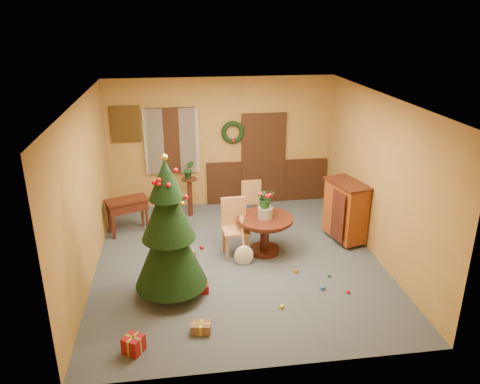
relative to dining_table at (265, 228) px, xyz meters
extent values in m
plane|color=#343F4C|center=(-0.52, -0.24, -0.49)|extent=(5.50, 5.50, 0.00)
plane|color=silver|center=(-0.52, -0.24, 2.41)|extent=(5.50, 5.50, 0.00)
plane|color=olive|center=(-0.52, 2.51, 0.96)|extent=(5.00, 0.00, 5.00)
plane|color=olive|center=(-0.52, -2.99, 0.96)|extent=(5.00, 0.00, 5.00)
plane|color=olive|center=(-3.02, -0.24, 0.96)|extent=(0.00, 5.50, 5.50)
plane|color=olive|center=(1.98, -0.24, 0.96)|extent=(0.00, 5.50, 5.50)
cube|color=black|center=(0.53, 2.47, 0.01)|extent=(2.80, 0.06, 1.00)
cube|color=black|center=(0.43, 2.46, 0.56)|extent=(1.00, 0.08, 2.10)
cube|color=white|center=(0.43, 2.49, 0.51)|extent=(0.80, 0.03, 1.90)
cube|color=black|center=(-1.62, 2.46, 1.06)|extent=(1.05, 0.08, 1.45)
cube|color=white|center=(-1.62, 2.49, 1.06)|extent=(0.88, 0.03, 1.25)
cube|color=white|center=(-2.00, 2.41, 1.06)|extent=(0.42, 0.02, 1.45)
cube|color=white|center=(-1.24, 2.41, 1.06)|extent=(0.42, 0.02, 1.45)
torus|color=black|center=(-0.27, 2.43, 1.21)|extent=(0.51, 0.11, 0.51)
cube|color=#4C3819|center=(-2.57, 2.47, 1.46)|extent=(0.62, 0.05, 0.78)
cube|color=gray|center=(-2.57, 2.50, 1.46)|extent=(0.48, 0.02, 0.62)
cylinder|color=black|center=(0.00, 0.00, 0.18)|extent=(1.02, 1.02, 0.05)
cylinder|color=black|center=(0.00, 0.00, 0.13)|extent=(0.92, 0.92, 0.04)
cylinder|color=black|center=(0.00, 0.00, -0.15)|extent=(0.16, 0.16, 0.57)
cylinder|color=black|center=(0.00, 0.00, -0.45)|extent=(0.55, 0.55, 0.09)
cylinder|color=slate|center=(0.00, 0.00, 0.31)|extent=(0.27, 0.27, 0.20)
imported|color=#1E4C23|center=(0.00, 0.00, 0.60)|extent=(0.34, 0.29, 0.37)
cube|color=#99673D|center=(-0.54, -0.03, 0.00)|extent=(0.48, 0.48, 0.05)
cube|color=#99673D|center=(-0.55, 0.18, 0.30)|extent=(0.46, 0.07, 0.55)
cube|color=#99673D|center=(-0.37, 0.17, -0.26)|extent=(0.05, 0.05, 0.47)
cube|color=#99673D|center=(-0.74, 0.15, -0.26)|extent=(0.05, 0.05, 0.47)
cube|color=#99673D|center=(-0.35, -0.20, -0.26)|extent=(0.05, 0.05, 0.47)
cube|color=#99673D|center=(-0.72, -0.22, -0.26)|extent=(0.05, 0.05, 0.47)
cube|color=#99673D|center=(-0.04, 1.52, -0.05)|extent=(0.43, 0.43, 0.05)
cube|color=#99673D|center=(-0.04, 1.34, 0.21)|extent=(0.41, 0.06, 0.49)
cube|color=#99673D|center=(-0.20, 1.35, -0.28)|extent=(0.05, 0.05, 0.42)
cube|color=#99673D|center=(0.13, 1.36, -0.28)|extent=(0.05, 0.05, 0.42)
cube|color=#99673D|center=(-0.22, 1.68, -0.28)|extent=(0.05, 0.05, 0.42)
cube|color=#99673D|center=(0.12, 1.70, -0.28)|extent=(0.05, 0.05, 0.42)
cylinder|color=black|center=(-1.29, 1.90, -0.08)|extent=(0.10, 0.10, 0.83)
cylinder|color=black|center=(-1.29, 1.90, 0.35)|extent=(0.33, 0.33, 0.03)
imported|color=#19471E|center=(-1.29, 1.90, 0.56)|extent=(0.23, 0.18, 0.40)
cylinder|color=#382111|center=(-1.70, -1.16, -0.37)|extent=(0.14, 0.14, 0.24)
cone|color=black|center=(-1.70, -1.16, 0.37)|extent=(1.12, 1.12, 1.32)
cone|color=black|center=(-1.70, -1.16, 0.98)|extent=(0.82, 0.82, 0.97)
cone|color=black|center=(-1.70, -1.16, 1.44)|extent=(0.53, 0.53, 0.61)
sphere|color=gold|center=(-1.70, -1.16, 1.77)|extent=(0.10, 0.10, 0.10)
cube|color=black|center=(-2.56, 1.22, 0.20)|extent=(0.90, 0.67, 0.05)
cube|color=black|center=(-2.56, 1.22, 0.08)|extent=(0.84, 0.62, 0.17)
cube|color=black|center=(-2.90, 1.22, -0.16)|extent=(0.15, 0.28, 0.67)
cube|color=black|center=(-2.22, 1.22, -0.16)|extent=(0.15, 0.28, 0.67)
cube|color=#5D220A|center=(1.63, 0.29, 0.12)|extent=(0.64, 0.96, 1.09)
cube|color=black|center=(1.63, 0.29, 0.69)|extent=(0.71, 1.03, 0.04)
cylinder|color=black|center=(1.63, -0.09, -0.45)|extent=(0.06, 0.06, 0.08)
cylinder|color=black|center=(1.63, 0.66, -0.45)|extent=(0.06, 0.06, 0.08)
cube|color=brown|center=(-1.31, -2.17, -0.42)|extent=(0.29, 0.23, 0.14)
cube|color=#AAA92D|center=(-1.31, -2.17, -0.42)|extent=(0.27, 0.07, 0.14)
cube|color=#AAA92D|center=(-1.31, -2.17, -0.42)|extent=(0.07, 0.20, 0.14)
cube|color=maroon|center=(-2.21, -2.45, -0.38)|extent=(0.32, 0.32, 0.23)
cube|color=#AAA92D|center=(-2.21, -2.45, -0.38)|extent=(0.22, 0.15, 0.24)
cube|color=#AAA92D|center=(-2.21, -2.45, -0.38)|extent=(0.15, 0.22, 0.24)
cube|color=brown|center=(-1.44, -0.08, -0.42)|extent=(0.33, 0.31, 0.15)
cube|color=#AAA92D|center=(-1.44, -0.08, -0.42)|extent=(0.25, 0.17, 0.15)
cube|color=#AAA92D|center=(-1.44, -0.08, -0.42)|extent=(0.13, 0.18, 0.15)
cube|color=maroon|center=(-1.32, -1.16, -0.43)|extent=(0.39, 0.19, 0.13)
cube|color=#AAA92D|center=(-1.32, -1.16, -0.43)|extent=(0.39, 0.06, 0.14)
cube|color=#AAA92D|center=(-1.32, -1.16, -0.43)|extent=(0.07, 0.16, 0.14)
cube|color=#285BAF|center=(0.70, -1.37, -0.47)|extent=(0.09, 0.09, 0.05)
sphere|color=#248734|center=(0.92, -1.01, -0.46)|extent=(0.06, 0.06, 0.06)
cube|color=gold|center=(-0.07, -1.78, -0.47)|extent=(0.09, 0.09, 0.05)
sphere|color=red|center=(1.06, -1.53, -0.46)|extent=(0.06, 0.06, 0.06)
cube|color=gold|center=(0.40, -0.80, -0.47)|extent=(0.09, 0.07, 0.05)
camera|label=1|loc=(-1.53, -7.59, 3.68)|focal=35.00mm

